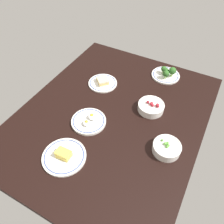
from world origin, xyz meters
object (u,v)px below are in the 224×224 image
at_px(plate_cheese, 64,156).
at_px(plate_broccoli, 166,74).
at_px(bowl_peas, 167,148).
at_px(plate_sandwich, 103,82).
at_px(plate_eggs, 89,121).
at_px(bowl_berries, 151,107).

bearing_deg(plate_cheese, plate_broccoli, 165.00).
bearing_deg(bowl_peas, plate_cheese, -57.24).
xyz_separation_m(plate_sandwich, bowl_peas, (0.31, 0.55, 0.02)).
height_order(plate_cheese, plate_broccoli, plate_broccoli).
bearing_deg(plate_cheese, plate_eggs, -176.62).
relative_size(bowl_peas, plate_broccoli, 0.75).
xyz_separation_m(plate_cheese, plate_broccoli, (-0.87, 0.23, 0.01)).
relative_size(plate_sandwich, plate_cheese, 0.86).
distance_m(bowl_peas, plate_cheese, 0.52).
bearing_deg(bowl_berries, plate_broccoli, -175.90).
bearing_deg(bowl_peas, plate_eggs, -86.64).
height_order(plate_cheese, plate_eggs, plate_eggs).
bearing_deg(plate_eggs, plate_cheese, 3.38).
relative_size(plate_sandwich, plate_eggs, 0.97).
distance_m(plate_sandwich, bowl_peas, 0.63).
height_order(plate_sandwich, plate_broccoli, plate_broccoli).
relative_size(plate_broccoli, plate_eggs, 0.98).
bearing_deg(plate_cheese, bowl_berries, 153.47).
bearing_deg(plate_sandwich, plate_eggs, 16.93).
bearing_deg(bowl_peas, plate_sandwich, -119.05).
distance_m(bowl_berries, plate_cheese, 0.58).
xyz_separation_m(plate_sandwich, plate_eggs, (0.33, 0.10, 0.00)).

